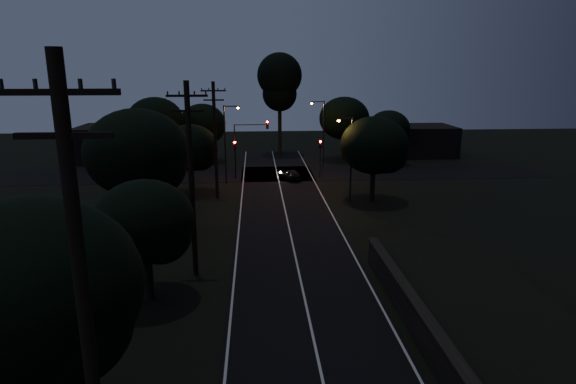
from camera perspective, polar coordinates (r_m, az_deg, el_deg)
road_surface at (r=43.99m, az=-0.64°, el=-0.83°), size 60.00×70.00×0.03m
utility_pole_near at (r=11.28m, az=-22.71°, el=-15.25°), size 2.20×0.30×12.00m
utility_pole_mid at (r=27.13m, az=-11.42°, el=1.66°), size 2.20×0.30×11.00m
utility_pole_far at (r=43.82m, az=-8.63°, el=6.27°), size 2.20×0.30×10.50m
tree_left_a at (r=15.90m, az=-27.59°, el=-10.87°), size 6.43×6.43×8.14m
tree_left_b at (r=24.93m, az=-16.28°, el=-3.69°), size 4.98×4.98×6.33m
tree_left_c at (r=34.50m, az=-17.03°, el=4.19°), size 7.14×7.14×9.02m
tree_left_d at (r=46.11m, az=-11.27°, el=5.01°), size 5.18×5.18×6.58m
tree_far_nw at (r=61.84m, az=-9.92°, el=7.89°), size 5.79×5.79×7.34m
tree_far_w at (r=58.55m, az=-15.23°, el=7.94°), size 6.59×6.59×8.40m
tree_far_ne at (r=62.54m, az=6.90°, el=8.53°), size 6.41×6.41×8.11m
tree_far_e at (r=60.91m, az=12.02°, el=7.26°), size 5.23×5.23×6.63m
tree_right_a at (r=43.00m, az=10.48°, el=5.27°), size 5.97×5.97×7.58m
tall_pine at (r=66.35m, az=-1.00°, el=12.95°), size 6.02×6.02×13.67m
building_left at (r=66.31m, az=-19.36°, el=5.50°), size 10.00×8.00×4.40m
building_right at (r=68.72m, az=15.23°, el=5.93°), size 9.00×7.00×4.00m
signal_left at (r=52.02m, az=-6.30°, el=4.67°), size 0.28×0.35×4.10m
signal_right at (r=52.45m, az=3.83°, el=4.81°), size 0.28×0.35×4.10m
signal_mast at (r=51.75m, az=-4.47°, el=6.35°), size 3.70×0.35×6.25m
streetlight_a at (r=49.82m, az=-7.26°, el=6.30°), size 1.66×0.26×8.00m
streetlight_b at (r=56.22m, az=4.03°, el=7.31°), size 1.66×0.26×8.00m
streetlight_c at (r=42.69m, az=7.30°, el=4.55°), size 1.46×0.26×7.50m
car at (r=51.49m, az=0.33°, el=2.07°), size 2.27×3.54×1.12m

